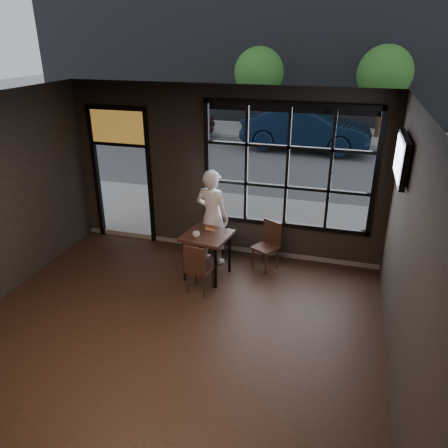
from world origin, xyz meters
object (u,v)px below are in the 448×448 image
(man, at_px, (212,217))
(navy_car, at_px, (306,128))
(chair_near, at_px, (200,267))
(cafe_table, at_px, (207,255))

(man, relative_size, navy_car, 0.40)
(navy_car, bearing_deg, chair_near, -179.06)
(chair_near, xyz_separation_m, man, (-0.12, 1.06, 0.45))
(navy_car, bearing_deg, cafe_table, -179.42)
(chair_near, xyz_separation_m, navy_car, (0.60, 10.01, 0.40))
(cafe_table, height_order, man, man)
(chair_near, height_order, man, man)
(man, distance_m, navy_car, 8.98)
(chair_near, distance_m, man, 1.16)
(cafe_table, xyz_separation_m, navy_car, (0.63, 9.52, 0.44))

